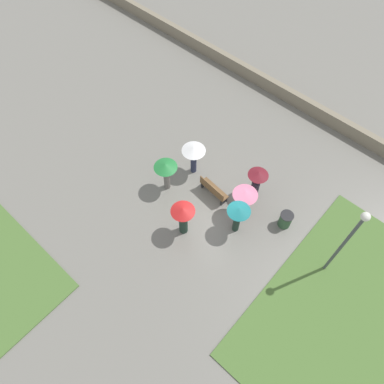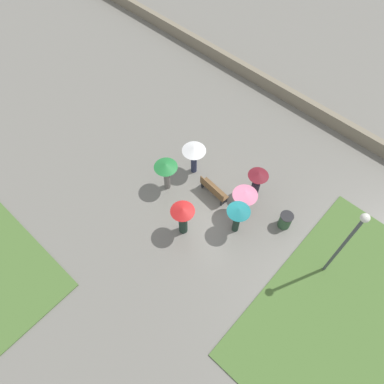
# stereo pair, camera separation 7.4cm
# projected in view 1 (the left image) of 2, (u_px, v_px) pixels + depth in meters

# --- Properties ---
(ground_plane) EXTENTS (90.00, 90.00, 0.00)m
(ground_plane) POSITION_uv_depth(u_px,v_px,m) (213.00, 214.00, 17.17)
(ground_plane) COLOR slate
(lawn_patch_near) EXTENTS (6.03, 9.45, 0.06)m
(lawn_patch_near) POSITION_uv_depth(u_px,v_px,m) (346.00, 314.00, 14.72)
(lawn_patch_near) COLOR #4C7033
(lawn_patch_near) RESTS_ON ground_plane
(parapet_wall) EXTENTS (45.00, 0.35, 0.78)m
(parapet_wall) POSITION_uv_depth(u_px,v_px,m) (314.00, 109.00, 20.22)
(parapet_wall) COLOR gray
(parapet_wall) RESTS_ON ground_plane
(park_bench) EXTENTS (1.54, 0.56, 0.90)m
(park_bench) POSITION_uv_depth(u_px,v_px,m) (213.00, 190.00, 17.35)
(park_bench) COLOR brown
(park_bench) RESTS_ON ground_plane
(lamp_post) EXTENTS (0.32, 0.32, 4.68)m
(lamp_post) POSITION_uv_depth(u_px,v_px,m) (349.00, 238.00, 13.26)
(lamp_post) COLOR #474C51
(lamp_post) RESTS_ON ground_plane
(trash_bin) EXTENTS (0.60, 0.60, 0.83)m
(trash_bin) POSITION_uv_depth(u_px,v_px,m) (285.00, 220.00, 16.54)
(trash_bin) COLOR #335638
(trash_bin) RESTS_ON ground_plane
(crowd_person_maroon) EXTENTS (0.93, 0.93, 1.80)m
(crowd_person_maroon) POSITION_uv_depth(u_px,v_px,m) (257.00, 180.00, 16.78)
(crowd_person_maroon) COLOR #2D2333
(crowd_person_maroon) RESTS_ON ground_plane
(crowd_person_green) EXTENTS (1.07, 1.07, 1.81)m
(crowd_person_green) POSITION_uv_depth(u_px,v_px,m) (166.00, 170.00, 16.82)
(crowd_person_green) COLOR slate
(crowd_person_green) RESTS_ON ground_plane
(crowd_person_white) EXTENTS (1.12, 1.12, 1.79)m
(crowd_person_white) POSITION_uv_depth(u_px,v_px,m) (194.00, 153.00, 17.32)
(crowd_person_white) COLOR #282D47
(crowd_person_white) RESTS_ON ground_plane
(crowd_person_teal) EXTENTS (1.00, 1.00, 1.83)m
(crowd_person_teal) POSITION_uv_depth(u_px,v_px,m) (238.00, 214.00, 15.62)
(crowd_person_teal) COLOR #1E3328
(crowd_person_teal) RESTS_ON ground_plane
(crowd_person_red) EXTENTS (1.03, 1.03, 1.92)m
(crowd_person_red) POSITION_uv_depth(u_px,v_px,m) (183.00, 216.00, 15.67)
(crowd_person_red) COLOR #1E3328
(crowd_person_red) RESTS_ON ground_plane
(crowd_person_pink) EXTENTS (1.10, 1.10, 1.80)m
(crowd_person_pink) POSITION_uv_depth(u_px,v_px,m) (245.00, 197.00, 16.09)
(crowd_person_pink) COLOR #47382D
(crowd_person_pink) RESTS_ON ground_plane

